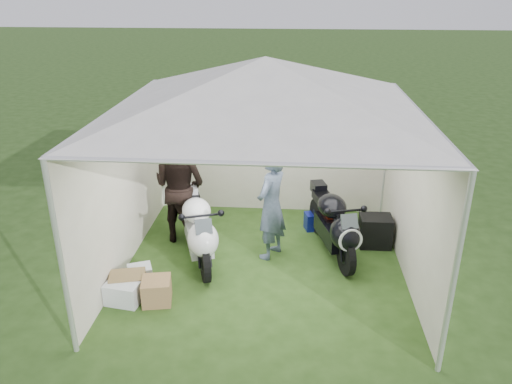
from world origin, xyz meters
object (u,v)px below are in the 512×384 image
Objects in this scene: motorcycle_black at (334,223)px; equipment_box at (375,231)px; person_blue_jacket at (271,205)px; paddock_stand at (316,221)px; motorcycle_white at (198,228)px; crate_3 at (128,284)px; crate_0 at (124,292)px; person_dark_jacket at (180,186)px; canopy_tent at (265,90)px; crate_2 at (140,274)px; crate_1 at (157,291)px.

motorcycle_black reaches higher than equipment_box.
person_blue_jacket is 3.39× the size of equipment_box.
equipment_box is (0.89, -0.50, 0.10)m from paddock_stand.
motorcycle_black is 3.80× the size of equipment_box.
motorcycle_white is at bearing -165.91° from equipment_box.
motorcycle_black is at bearing 24.99° from crate_3.
paddock_stand is 0.88× the size of crate_0.
crate_3 is (-0.39, -1.62, -0.77)m from person_dark_jacket.
equipment_box is 1.12× the size of crate_0.
crate_3 is (-2.78, -1.29, -0.37)m from motorcycle_black.
crate_2 is (-1.69, -0.59, -2.46)m from canopy_tent.
paddock_stand is 3.33m from crate_3.
canopy_tent is 3.07× the size of person_dark_jacket.
canopy_tent is 2.33m from motorcycle_black.
person_dark_jacket is at bearing 102.73° from motorcycle_white.
person_dark_jacket is (-0.40, 0.66, 0.40)m from motorcycle_white.
person_blue_jacket is (1.05, 0.22, 0.31)m from motorcycle_white.
equipment_box is at bearing 25.31° from crate_3.
person_dark_jacket is 5.05× the size of crate_1.
motorcycle_black reaches higher than paddock_stand.
motorcycle_black is 1.00m from person_blue_jacket.
crate_3 is at bearing 162.94° from crate_1.
crate_0 is 0.42m from crate_1.
person_blue_jacket is at bearing -127.36° from paddock_stand.
crate_2 is at bearing -37.37° from person_blue_jacket.
crate_1 is at bearing -126.71° from motorcycle_white.
paddock_stand is 3.11m from crate_1.
equipment_box is at bearing -29.02° from paddock_stand.
person_dark_jacket is at bearing -179.76° from equipment_box.
person_blue_jacket is at bearing 42.93° from crate_1.
crate_0 is 0.95× the size of crate_3.
crate_2 is (-3.39, -1.31, -0.13)m from equipment_box.
crate_0 is (-2.56, -2.29, 0.00)m from paddock_stand.
crate_0 is at bearing 100.00° from person_dark_jacket.
crate_1 is 1.14× the size of crate_2.
canopy_tent reaches higher than motorcycle_black.
motorcycle_black is at bearing 19.79° from crate_2.
person_dark_jacket is at bearing -80.14° from person_blue_jacket.
crate_3 is at bearing -147.55° from motorcycle_white.
crate_0 is at bearing -152.51° from equipment_box.
motorcycle_black is at bearing -153.34° from equipment_box.
person_blue_jacket reaches higher than crate_1.
person_blue_jacket is 5.22× the size of crate_2.
motorcycle_black reaches higher than crate_0.
person_dark_jacket reaches higher than crate_3.
paddock_stand is (-0.22, 0.83, -0.38)m from motorcycle_black.
canopy_tent is 11.53× the size of equipment_box.
crate_3 is (-0.06, -0.32, 0.04)m from crate_2.
motorcycle_black is 4.04× the size of crate_3.
crate_1 is at bearing 113.40° from person_dark_jacket.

